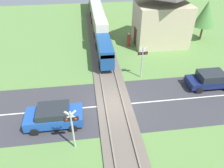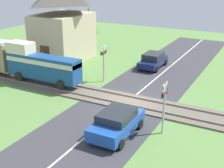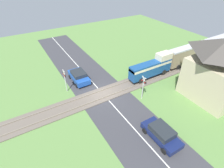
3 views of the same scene
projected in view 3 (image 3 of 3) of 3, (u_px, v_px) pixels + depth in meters
The scene contains 10 objects.
ground_plane at pixel (103, 95), 22.52m from camera, with size 60.00×60.00×0.00m, color #5B8442.
road_surface at pixel (103, 95), 22.52m from camera, with size 48.00×6.40×0.02m.
track_bed at pixel (103, 94), 22.48m from camera, with size 2.80×48.00×0.24m.
train at pixel (191, 53), 28.30m from camera, with size 1.58×23.59×3.18m.
car_near_crossing at pixel (79, 76), 24.64m from camera, with size 4.06×2.05×1.50m.
car_far_side at pixel (161, 133), 16.50m from camera, with size 4.05×1.93×1.46m.
crossing_signal_west_approach at pixel (65, 78), 21.93m from camera, with size 0.90×0.18×3.22m.
crossing_signal_east_approach at pixel (143, 85), 20.73m from camera, with size 0.90×0.18×3.22m.
station_building at pixel (217, 71), 19.91m from camera, with size 6.54×4.90×7.76m.
pedestrian_by_station at pixel (181, 78), 24.25m from camera, with size 0.42×0.42×1.69m.
Camera 3 is at (15.66, -8.13, 14.11)m, focal length 28.00 mm.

